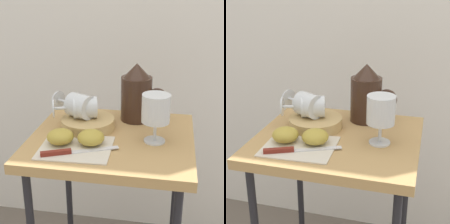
% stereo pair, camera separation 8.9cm
% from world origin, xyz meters
% --- Properties ---
extents(curtain_drape, '(2.40, 0.03, 2.21)m').
position_xyz_m(curtain_drape, '(0.00, 0.55, 1.10)').
color(curtain_drape, silver).
rests_on(curtain_drape, ground_plane).
extents(table, '(0.50, 0.45, 0.74)m').
position_xyz_m(table, '(0.00, 0.00, 0.65)').
color(table, tan).
rests_on(table, ground_plane).
extents(linen_napkin, '(0.21, 0.18, 0.00)m').
position_xyz_m(linen_napkin, '(-0.09, -0.10, 0.74)').
color(linen_napkin, beige).
rests_on(linen_napkin, table).
extents(basket_tray, '(0.17, 0.17, 0.03)m').
position_xyz_m(basket_tray, '(-0.09, 0.05, 0.76)').
color(basket_tray, tan).
rests_on(basket_tray, table).
extents(pitcher, '(0.16, 0.10, 0.20)m').
position_xyz_m(pitcher, '(0.06, 0.15, 0.82)').
color(pitcher, '#382319').
rests_on(pitcher, table).
extents(wine_glass_upright, '(0.08, 0.08, 0.15)m').
position_xyz_m(wine_glass_upright, '(0.13, -0.02, 0.84)').
color(wine_glass_upright, silver).
rests_on(wine_glass_upright, table).
extents(wine_glass_tipped_near, '(0.15, 0.10, 0.07)m').
position_xyz_m(wine_glass_tipped_near, '(-0.10, 0.05, 0.81)').
color(wine_glass_tipped_near, silver).
rests_on(wine_glass_tipped_near, basket_tray).
extents(wine_glass_tipped_far, '(0.16, 0.13, 0.08)m').
position_xyz_m(wine_glass_tipped_far, '(-0.12, 0.05, 0.81)').
color(wine_glass_tipped_far, silver).
rests_on(wine_glass_tipped_far, basket_tray).
extents(apple_half_left, '(0.08, 0.08, 0.04)m').
position_xyz_m(apple_half_left, '(-0.14, -0.08, 0.76)').
color(apple_half_left, '#B29938').
rests_on(apple_half_left, linen_napkin).
extents(apple_half_right, '(0.08, 0.08, 0.04)m').
position_xyz_m(apple_half_right, '(-0.05, -0.07, 0.76)').
color(apple_half_right, '#B29938').
rests_on(apple_half_right, linen_napkin).
extents(knife, '(0.21, 0.10, 0.01)m').
position_xyz_m(knife, '(-0.10, -0.14, 0.75)').
color(knife, silver).
rests_on(knife, linen_napkin).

